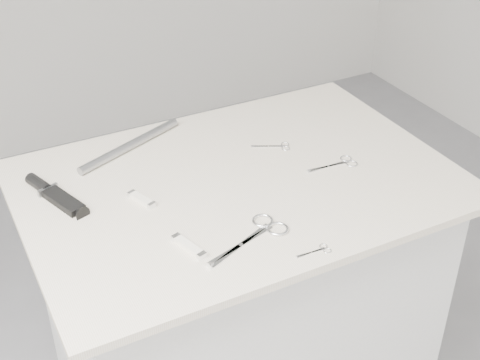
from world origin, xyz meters
name	(u,v)px	position (x,y,z in m)	size (l,w,h in m)	color
plinth	(239,324)	(0.00, 0.00, 0.45)	(0.90, 0.60, 0.90)	silver
display_board	(239,183)	(0.00, 0.00, 0.91)	(1.00, 0.70, 0.02)	beige
large_shears	(260,232)	(-0.06, -0.20, 0.92)	(0.20, 0.12, 0.01)	silver
embroidery_scissors_a	(340,163)	(0.25, -0.05, 0.92)	(0.13, 0.06, 0.00)	silver
embroidery_scissors_b	(277,146)	(0.16, 0.09, 0.92)	(0.09, 0.06, 0.00)	silver
tiny_scissors	(317,251)	(0.02, -0.31, 0.92)	(0.07, 0.03, 0.00)	silver
sheathed_knife	(52,193)	(-0.40, 0.13, 0.93)	(0.09, 0.19, 0.02)	black
pocket_knife_a	(189,246)	(-0.21, -0.18, 0.93)	(0.04, 0.09, 0.01)	silver
pocket_knife_b	(141,200)	(-0.23, 0.02, 0.92)	(0.04, 0.08, 0.01)	silver
metal_rail	(130,145)	(-0.18, 0.25, 0.93)	(0.02, 0.02, 0.32)	gray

